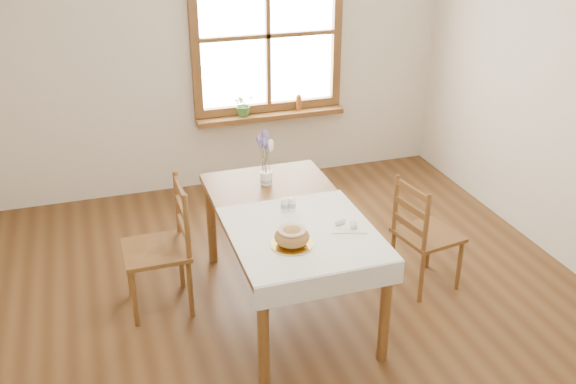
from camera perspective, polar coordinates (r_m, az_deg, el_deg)
The scene contains 18 objects.
ground at distance 4.47m, azimuth 1.21°, elevation -12.06°, with size 5.00×5.00×0.00m, color brown.
room_walls at distance 3.68m, azimuth 1.46°, elevation 9.40°, with size 4.60×5.10×2.65m.
window at distance 6.17m, azimuth -1.83°, elevation 13.72°, with size 1.46×0.08×1.46m.
window_sill at distance 6.31m, azimuth -1.56°, elevation 6.84°, with size 1.46×0.20×0.05m.
dining_table at distance 4.34m, azimuth 0.00°, elevation -2.79°, with size 0.90×1.60×0.75m.
table_linen at distance 4.05m, azimuth 1.33°, elevation -3.64°, with size 0.91×0.99×0.01m, color white.
chair_left at distance 4.53m, azimuth -11.68°, elevation -4.92°, with size 0.44×0.46×0.95m, color brown, non-canonical shape.
chair_right at distance 4.80m, azimuth 12.36°, elevation -3.58°, with size 0.41×0.43×0.87m, color brown, non-canonical shape.
bread_plate at distance 3.90m, azimuth 0.35°, elevation -4.70°, with size 0.25×0.25×0.01m, color white.
bread_loaf at distance 3.86m, azimuth 0.35°, elevation -3.86°, with size 0.21×0.21×0.12m, color #B47C3F.
egg_napkin at distance 4.12m, azimuth 5.38°, elevation -3.01°, with size 0.23×0.19×0.01m, color white.
eggs at distance 4.11m, azimuth 5.40°, elevation -2.72°, with size 0.17×0.16×0.04m, color silver, non-canonical shape.
salt_shaker at distance 4.27m, azimuth -0.29°, elevation -1.14°, with size 0.05×0.05×0.10m, color white.
pepper_shaker at distance 4.28m, azimuth 0.35°, elevation -1.05°, with size 0.05×0.05×0.10m, color white.
flower_vase at distance 4.67m, azimuth -1.95°, elevation 1.16°, with size 0.09×0.09×0.10m, color white.
lavender_bouquet at distance 4.59m, azimuth -1.99°, elevation 3.36°, with size 0.16×0.16×0.29m, color #675394, non-canonical shape.
potted_plant at distance 6.21m, azimuth -3.96°, elevation 7.56°, with size 0.20×0.23×0.18m, color #407B31.
amber_bottle at distance 6.36m, azimuth 0.95°, elevation 8.00°, with size 0.06×0.06×0.16m, color #AA591F.
Camera 1 is at (-1.17, -3.33, 2.75)m, focal length 40.00 mm.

